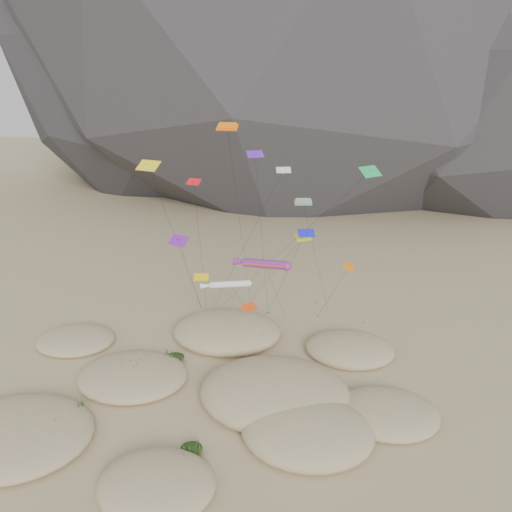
{
  "coord_description": "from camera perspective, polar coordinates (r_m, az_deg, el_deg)",
  "views": [
    {
      "loc": [
        8.11,
        -42.83,
        32.14
      ],
      "look_at": [
        1.65,
        12.0,
        12.79
      ],
      "focal_mm": 35.0,
      "sensor_mm": 36.0,
      "label": 1
    }
  ],
  "objects": [
    {
      "name": "kite_stakes",
      "position": [
        73.27,
        1.54,
        -6.57
      ],
      "size": [
        23.91,
        8.14,
        0.3
      ],
      "color": "#3F2D1E",
      "rests_on": "ground"
    },
    {
      "name": "orange_parafoil",
      "position": [
        54.81,
        -3.24,
        14.07
      ],
      "size": [
        2.38,
        17.77,
        28.07
      ],
      "color": "orange",
      "rests_on": "ground"
    },
    {
      "name": "dune_grass",
      "position": [
        56.75,
        -2.79,
        -14.18
      ],
      "size": [
        43.09,
        27.85,
        1.45
      ],
      "color": "black",
      "rests_on": "ground"
    },
    {
      "name": "delta_kites",
      "position": [
        56.85,
        0.2,
        4.25
      ],
      "size": [
        26.87,
        18.58,
        25.14
      ],
      "color": "silver",
      "rests_on": "ground"
    },
    {
      "name": "ground",
      "position": [
        54.16,
        -3.37,
        -17.12
      ],
      "size": [
        500.0,
        500.0,
        0.0
      ],
      "primitive_type": "plane",
      "color": "#CCB789",
      "rests_on": "ground"
    },
    {
      "name": "white_tube_kite",
      "position": [
        60.6,
        -3.32,
        -3.27
      ],
      "size": [
        6.3,
        11.76,
        9.53
      ],
      "color": "white",
      "rests_on": "ground"
    },
    {
      "name": "multi_parafoil",
      "position": [
        56.36,
        5.48,
        5.9
      ],
      "size": [
        4.92,
        14.21,
        19.87
      ],
      "color": "orange",
      "rests_on": "ground"
    },
    {
      "name": "dunes",
      "position": [
        56.3,
        -4.31,
        -14.66
      ],
      "size": [
        48.49,
        37.28,
        4.15
      ],
      "color": "#CCB789",
      "rests_on": "ground"
    },
    {
      "name": "rainbow_tube_kite",
      "position": [
        53.5,
        0.79,
        -0.9
      ],
      "size": [
        6.76,
        17.6,
        14.44
      ],
      "color": "#FF411A",
      "rests_on": "ground"
    }
  ]
}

